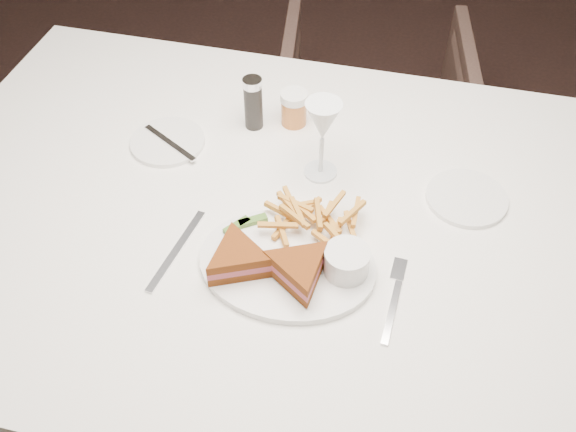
# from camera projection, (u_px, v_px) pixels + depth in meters

# --- Properties ---
(ground) EXTENTS (5.00, 5.00, 0.00)m
(ground) POSITION_uv_depth(u_px,v_px,m) (318.00, 307.00, 2.00)
(ground) COLOR black
(ground) RESTS_ON ground
(table) EXTENTS (1.61, 1.11, 0.75)m
(table) POSITION_uv_depth(u_px,v_px,m) (292.00, 323.00, 1.51)
(table) COLOR white
(table) RESTS_ON ground
(chair_far) EXTENTS (0.67, 0.64, 0.63)m
(chair_far) POSITION_uv_depth(u_px,v_px,m) (372.00, 110.00, 2.17)
(chair_far) COLOR #443029
(chair_far) RESTS_ON ground
(table_setting) EXTENTS (0.79, 0.66, 0.18)m
(table_setting) POSITION_uv_depth(u_px,v_px,m) (297.00, 215.00, 1.19)
(table_setting) COLOR white
(table_setting) RESTS_ON table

